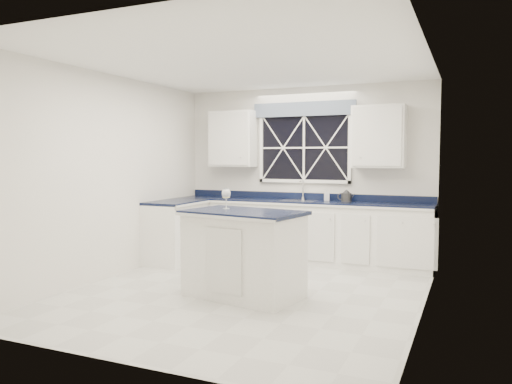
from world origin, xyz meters
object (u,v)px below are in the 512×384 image
at_px(dishwasher, 234,231).
at_px(island, 244,253).
at_px(faucet, 303,189).
at_px(kettle, 346,196).
at_px(wine_glass, 226,194).
at_px(soap_bottle, 327,195).

distance_m(dishwasher, island, 2.41).
bearing_deg(faucet, kettle, -8.55).
bearing_deg(kettle, dishwasher, -179.93).
bearing_deg(island, kettle, 82.83).
distance_m(faucet, wine_glass, 2.21).
relative_size(island, soap_bottle, 8.32).
bearing_deg(wine_glass, dishwasher, 113.60).
bearing_deg(dishwasher, faucet, 10.02).
bearing_deg(kettle, wine_glass, -116.93).
distance_m(dishwasher, soap_bottle, 1.63).
distance_m(faucet, kettle, 0.73).
height_order(island, kettle, kettle).
xyz_separation_m(island, kettle, (0.67, 2.20, 0.53)).
bearing_deg(faucet, island, -88.69).
bearing_deg(faucet, dishwasher, -169.98).
xyz_separation_m(kettle, soap_bottle, (-0.32, 0.06, 0.00)).
distance_m(dishwasher, kettle, 1.92).
distance_m(kettle, soap_bottle, 0.32).
xyz_separation_m(wine_glass, soap_bottle, (0.63, 2.15, -0.14)).
height_order(dishwasher, island, island).
bearing_deg(dishwasher, island, -61.40).
relative_size(faucet, soap_bottle, 1.74).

